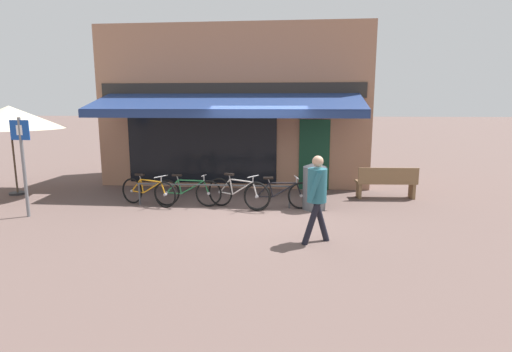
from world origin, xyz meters
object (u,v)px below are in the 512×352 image
(bicycle_orange, at_px, (148,192))
(bicycle_green, at_px, (187,192))
(bicycle_black, at_px, (279,195))
(litter_bin, at_px, (314,186))
(parking_sign, at_px, (23,156))
(pedestrian_adult, at_px, (317,190))
(park_bench, at_px, (386,182))
(bicycle_silver, at_px, (238,193))
(cafe_parasol, at_px, (10,118))

(bicycle_orange, distance_m, bicycle_green, 1.01)
(bicycle_black, xyz_separation_m, litter_bin, (0.85, 0.10, 0.22))
(parking_sign, bearing_deg, pedestrian_adult, -10.11)
(litter_bin, bearing_deg, park_bench, 33.03)
(bicycle_green, bearing_deg, pedestrian_adult, -39.35)
(bicycle_orange, bearing_deg, bicycle_silver, 17.80)
(park_bench, bearing_deg, bicycle_silver, -163.45)
(bicycle_green, distance_m, bicycle_silver, 1.31)
(parking_sign, relative_size, cafe_parasol, 0.80)
(park_bench, bearing_deg, cafe_parasol, 179.04)
(litter_bin, xyz_separation_m, park_bench, (2.01, 1.31, -0.12))
(cafe_parasol, height_order, park_bench, cafe_parasol)
(bicycle_green, xyz_separation_m, parking_sign, (-3.38, -1.30, 1.03))
(cafe_parasol, bearing_deg, bicycle_orange, -11.90)
(bicycle_green, distance_m, litter_bin, 3.17)
(litter_bin, bearing_deg, bicycle_green, 179.60)
(bicycle_black, distance_m, pedestrian_adult, 2.54)
(bicycle_black, height_order, parking_sign, parking_sign)
(litter_bin, height_order, park_bench, litter_bin)
(bicycle_silver, bearing_deg, litter_bin, 26.36)
(parking_sign, bearing_deg, park_bench, 16.83)
(bicycle_black, bearing_deg, bicycle_silver, 169.80)
(bicycle_orange, relative_size, litter_bin, 1.41)
(bicycle_silver, xyz_separation_m, pedestrian_adult, (1.78, -2.33, 0.62))
(cafe_parasol, xyz_separation_m, park_bench, (10.37, 0.44, -1.71))
(bicycle_black, relative_size, cafe_parasol, 0.61)
(bicycle_black, height_order, park_bench, park_bench)
(bicycle_black, height_order, litter_bin, litter_bin)
(bicycle_black, bearing_deg, litter_bin, -3.40)
(litter_bin, relative_size, parking_sign, 0.51)
(parking_sign, distance_m, cafe_parasol, 2.92)
(bicycle_black, xyz_separation_m, parking_sign, (-5.69, -1.18, 1.03))
(cafe_parasol, bearing_deg, park_bench, 2.44)
(bicycle_silver, height_order, bicycle_black, bicycle_silver)
(bicycle_orange, bearing_deg, parking_sign, -132.19)
(parking_sign, bearing_deg, bicycle_silver, 14.17)
(bicycle_green, bearing_deg, bicycle_black, -3.86)
(bicycle_green, height_order, bicycle_black, bicycle_green)
(bicycle_green, distance_m, parking_sign, 3.76)
(litter_bin, bearing_deg, bicycle_orange, -179.73)
(bicycle_silver, height_order, pedestrian_adult, pedestrian_adult)
(pedestrian_adult, distance_m, litter_bin, 2.47)
(bicycle_silver, bearing_deg, park_bench, 43.23)
(bicycle_orange, relative_size, bicycle_green, 0.94)
(parking_sign, bearing_deg, bicycle_orange, 28.02)
(cafe_parasol, bearing_deg, bicycle_green, -9.19)
(bicycle_green, bearing_deg, bicycle_silver, -6.19)
(bicycle_silver, bearing_deg, bicycle_green, -162.10)
(bicycle_orange, relative_size, parking_sign, 0.73)
(pedestrian_adult, distance_m, park_bench, 4.32)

